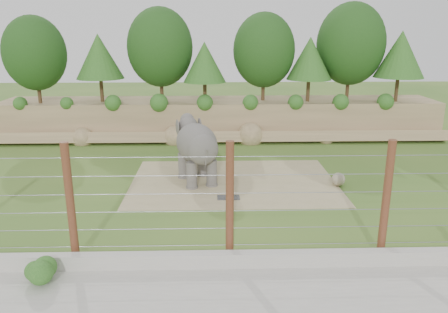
{
  "coord_description": "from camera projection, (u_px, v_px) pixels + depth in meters",
  "views": [
    {
      "loc": [
        -0.54,
        -17.32,
        7.27
      ],
      "look_at": [
        0.0,
        2.0,
        1.6
      ],
      "focal_mm": 35.0,
      "sensor_mm": 36.0,
      "label": 1
    }
  ],
  "objects": [
    {
      "name": "elephant",
      "position": [
        197.0,
        152.0,
        21.14
      ],
      "size": [
        2.68,
        4.07,
        3.04
      ],
      "primitive_type": null,
      "rotation": [
        0.0,
        0.0,
        0.31
      ],
      "color": "#57524E",
      "rests_on": "ground"
    },
    {
      "name": "drain_grate",
      "position": [
        228.0,
        197.0,
        19.47
      ],
      "size": [
        1.0,
        0.6,
        0.03
      ],
      "primitive_type": "cube",
      "color": "#262628",
      "rests_on": "dirt_patch"
    },
    {
      "name": "walkway_shrub",
      "position": [
        38.0,
        272.0,
        12.84
      ],
      "size": [
        0.78,
        0.78,
        0.78
      ],
      "primitive_type": "sphere",
      "color": "#295E1F",
      "rests_on": "walkway"
    },
    {
      "name": "barrier_fence",
      "position": [
        230.0,
        202.0,
        13.79
      ],
      "size": [
        20.26,
        0.26,
        4.0
      ],
      "color": "#582115",
      "rests_on": "ground"
    },
    {
      "name": "back_embankment",
      "position": [
        228.0,
        79.0,
        29.73
      ],
      "size": [
        30.0,
        5.52,
        8.77
      ],
      "color": "olive",
      "rests_on": "ground"
    },
    {
      "name": "walkway",
      "position": [
        233.0,
        305.0,
        11.95
      ],
      "size": [
        26.0,
        4.0,
        0.01
      ],
      "primitive_type": "cube",
      "color": "#B4B0A6",
      "rests_on": "ground"
    },
    {
      "name": "dirt_patch",
      "position": [
        234.0,
        182.0,
        21.56
      ],
      "size": [
        10.0,
        7.0,
        0.02
      ],
      "primitive_type": "cube",
      "color": "tan",
      "rests_on": "ground"
    },
    {
      "name": "stone_ball",
      "position": [
        338.0,
        179.0,
        20.89
      ],
      "size": [
        0.64,
        0.64,
        0.64
      ],
      "primitive_type": "sphere",
      "color": "gray",
      "rests_on": "dirt_patch"
    },
    {
      "name": "retaining_wall",
      "position": [
        230.0,
        260.0,
        13.8
      ],
      "size": [
        26.0,
        0.35,
        0.5
      ],
      "primitive_type": "cube",
      "color": "#B4B0A6",
      "rests_on": "ground"
    },
    {
      "name": "ground",
      "position": [
        225.0,
        205.0,
        18.67
      ],
      "size": [
        90.0,
        90.0,
        0.0
      ],
      "primitive_type": "plane",
      "color": "#406A26",
      "rests_on": "ground"
    }
  ]
}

